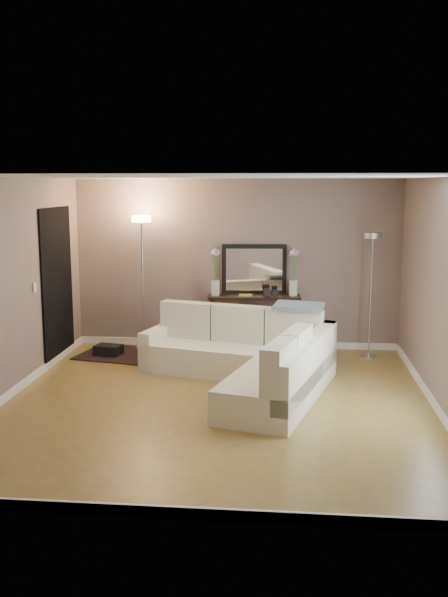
# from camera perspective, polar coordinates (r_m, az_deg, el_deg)

# --- Properties ---
(floor) EXTENTS (5.00, 5.50, 0.01)m
(floor) POSITION_cam_1_polar(r_m,az_deg,el_deg) (7.86, -0.58, -8.97)
(floor) COLOR olive
(floor) RESTS_ON ground
(ceiling) EXTENTS (5.00, 5.50, 0.01)m
(ceiling) POSITION_cam_1_polar(r_m,az_deg,el_deg) (7.44, -0.61, 10.42)
(ceiling) COLOR white
(ceiling) RESTS_ON ground
(wall_back) EXTENTS (5.00, 0.02, 2.60)m
(wall_back) POSITION_cam_1_polar(r_m,az_deg,el_deg) (10.26, 1.07, 2.97)
(wall_back) COLOR #7B685F
(wall_back) RESTS_ON ground
(wall_front) EXTENTS (5.00, 0.02, 2.60)m
(wall_front) POSITION_cam_1_polar(r_m,az_deg,el_deg) (4.86, -4.13, -4.84)
(wall_front) COLOR #7B685F
(wall_front) RESTS_ON ground
(wall_left) EXTENTS (0.02, 5.50, 2.60)m
(wall_left) POSITION_cam_1_polar(r_m,az_deg,el_deg) (8.20, -18.32, 0.72)
(wall_left) COLOR #7B685F
(wall_left) RESTS_ON ground
(wall_right) EXTENTS (0.02, 5.50, 2.60)m
(wall_right) POSITION_cam_1_polar(r_m,az_deg,el_deg) (7.69, 18.34, 0.14)
(wall_right) COLOR #7B685F
(wall_right) RESTS_ON ground
(baseboard_back) EXTENTS (5.00, 0.03, 0.10)m
(baseboard_back) POSITION_cam_1_polar(r_m,az_deg,el_deg) (10.46, 1.04, -3.86)
(baseboard_back) COLOR white
(baseboard_back) RESTS_ON ground
(baseboard_front) EXTENTS (5.00, 0.03, 0.10)m
(baseboard_front) POSITION_cam_1_polar(r_m,az_deg,el_deg) (5.34, -3.91, -17.85)
(baseboard_front) COLOR white
(baseboard_front) RESTS_ON ground
(baseboard_left) EXTENTS (0.03, 5.50, 0.10)m
(baseboard_left) POSITION_cam_1_polar(r_m,az_deg,el_deg) (8.47, -17.70, -7.66)
(baseboard_left) COLOR white
(baseboard_left) RESTS_ON ground
(baseboard_right) EXTENTS (0.03, 5.50, 0.10)m
(baseboard_right) POSITION_cam_1_polar(r_m,az_deg,el_deg) (7.98, 17.67, -8.74)
(baseboard_right) COLOR white
(baseboard_right) RESTS_ON ground
(doorway) EXTENTS (0.02, 1.20, 2.20)m
(doorway) POSITION_cam_1_polar(r_m,az_deg,el_deg) (9.78, -14.09, 1.14)
(doorway) COLOR black
(doorway) RESTS_ON ground
(switch_plate) EXTENTS (0.02, 0.08, 0.12)m
(switch_plate) POSITION_cam_1_polar(r_m,az_deg,el_deg) (8.98, -15.93, 0.95)
(switch_plate) COLOR white
(switch_plate) RESTS_ON ground
(sectional_sofa) EXTENTS (2.66, 2.99, 0.89)m
(sectional_sofa) POSITION_cam_1_polar(r_m,az_deg,el_deg) (8.48, 2.36, -5.19)
(sectional_sofa) COLOR #EFE9C1
(sectional_sofa) RESTS_ON floor
(throw_blanket) EXTENTS (0.70, 0.50, 0.08)m
(throw_blanket) POSITION_cam_1_polar(r_m,az_deg,el_deg) (8.81, 6.43, -0.65)
(throw_blanket) COLOR slate
(throw_blanket) RESTS_ON sectional_sofa
(console_table) EXTENTS (1.42, 0.48, 0.86)m
(console_table) POSITION_cam_1_polar(r_m,az_deg,el_deg) (10.12, 2.09, -1.82)
(console_table) COLOR black
(console_table) RESTS_ON floor
(leaning_mirror) EXTENTS (0.99, 0.12, 0.77)m
(leaning_mirror) POSITION_cam_1_polar(r_m,az_deg,el_deg) (10.17, 2.60, 2.50)
(leaning_mirror) COLOR black
(leaning_mirror) RESTS_ON console_table
(table_decor) EXTENTS (0.59, 0.14, 0.14)m
(table_decor) POSITION_cam_1_polar(r_m,az_deg,el_deg) (10.01, 2.59, 0.29)
(table_decor) COLOR gold
(table_decor) RESTS_ON console_table
(flower_vase_left) EXTENTS (0.16, 0.14, 0.73)m
(flower_vase_left) POSITION_cam_1_polar(r_m,az_deg,el_deg) (10.01, -0.76, 1.90)
(flower_vase_left) COLOR silver
(flower_vase_left) RESTS_ON console_table
(flower_vase_right) EXTENTS (0.16, 0.14, 0.73)m
(flower_vase_right) POSITION_cam_1_polar(r_m,az_deg,el_deg) (10.04, 5.98, 1.87)
(flower_vase_right) COLOR silver
(flower_vase_right) RESTS_ON console_table
(floor_lamp_lit) EXTENTS (0.34, 0.34, 2.05)m
(floor_lamp_lit) POSITION_cam_1_polar(r_m,az_deg,el_deg) (10.11, -7.04, 3.63)
(floor_lamp_lit) COLOR silver
(floor_lamp_lit) RESTS_ON floor
(floor_lamp_unlit) EXTENTS (0.33, 0.33, 1.83)m
(floor_lamp_unlit) POSITION_cam_1_polar(r_m,az_deg,el_deg) (9.84, 12.55, 2.41)
(floor_lamp_unlit) COLOR silver
(floor_lamp_unlit) RESTS_ON floor
(charcoal_rug) EXTENTS (1.51, 1.25, 0.02)m
(charcoal_rug) POSITION_cam_1_polar(r_m,az_deg,el_deg) (10.06, -8.36, -4.76)
(charcoal_rug) COLOR black
(charcoal_rug) RESTS_ON floor
(black_bag) EXTENTS (0.42, 0.34, 0.25)m
(black_bag) POSITION_cam_1_polar(r_m,az_deg,el_deg) (10.06, -9.87, -4.64)
(black_bag) COLOR black
(black_bag) RESTS_ON charcoal_rug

